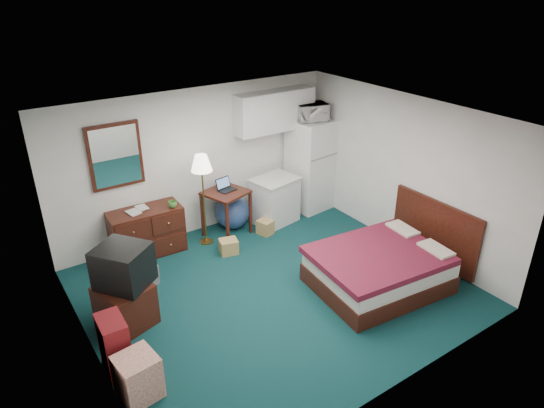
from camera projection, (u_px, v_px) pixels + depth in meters
floor at (273, 289)px, 7.00m from camera, size 5.00×4.50×0.01m
ceiling at (273, 120)px, 5.91m from camera, size 5.00×4.50×0.01m
walls at (273, 212)px, 6.46m from camera, size 5.01×4.51×2.50m
mirror at (115, 156)px, 7.25m from camera, size 0.80×0.06×1.00m
upper_cabinets at (275, 111)px, 8.43m from camera, size 1.50×0.35×0.70m
headboard at (434, 231)px, 7.42m from camera, size 0.06×1.56×1.00m
dresser at (147, 232)px, 7.75m from camera, size 1.16×0.57×0.77m
floor_lamp at (204, 200)px, 7.88m from camera, size 0.41×0.41×1.56m
desk at (227, 213)px, 8.29m from camera, size 0.81×0.81×0.81m
exercise_ball at (232, 213)px, 8.56m from camera, size 0.71×0.71×0.59m
kitchen_counter at (275, 201)px, 8.73m from camera, size 0.83×0.69×0.82m
fridge at (310, 165)px, 9.10m from camera, size 0.78×0.78×1.73m
bed at (379, 269)px, 6.95m from camera, size 1.92×1.57×0.57m
tv_stand at (125, 305)px, 6.20m from camera, size 0.74×0.77×0.57m
suitcase at (115, 345)px, 5.44m from camera, size 0.29×0.45×0.71m
retail_box at (138, 377)px, 5.15m from camera, size 0.46×0.46×0.51m
file_bin at (140, 276)px, 7.02m from camera, size 0.50×0.42×0.31m
cardboard_box_a at (229, 246)px, 7.85m from camera, size 0.33×0.30×0.24m
cardboard_box_b at (265, 227)px, 8.43m from camera, size 0.28×0.30×0.25m
laptop at (227, 185)px, 8.11m from camera, size 0.33×0.29×0.20m
crt_tv at (123, 266)px, 6.01m from camera, size 0.83×0.84×0.53m
microwave at (311, 110)px, 8.61m from camera, size 0.61×0.42×0.38m
book_a at (127, 208)px, 7.38m from camera, size 0.18×0.04×0.24m
book_b at (136, 203)px, 7.54m from camera, size 0.17×0.03×0.22m
mug at (173, 203)px, 7.63m from camera, size 0.15×0.12×0.14m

